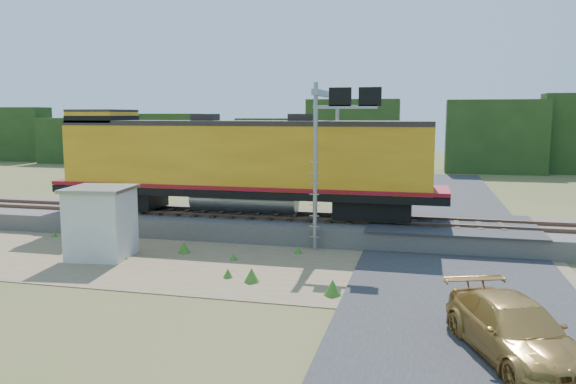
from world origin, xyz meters
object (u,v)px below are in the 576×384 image
(locomotive, at_px, (238,162))
(shed, at_px, (101,222))
(signal_gantry, at_px, (333,124))
(car, at_px, (515,330))

(locomotive, relative_size, shed, 6.70)
(signal_gantry, relative_size, car, 1.47)
(locomotive, distance_m, shed, 7.12)
(locomotive, bearing_deg, car, -48.06)
(locomotive, bearing_deg, shed, -121.19)
(locomotive, distance_m, signal_gantry, 4.92)
(shed, bearing_deg, signal_gantry, 25.69)
(shed, bearing_deg, car, -29.68)
(shed, distance_m, signal_gantry, 10.31)
(car, bearing_deg, shed, 137.32)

